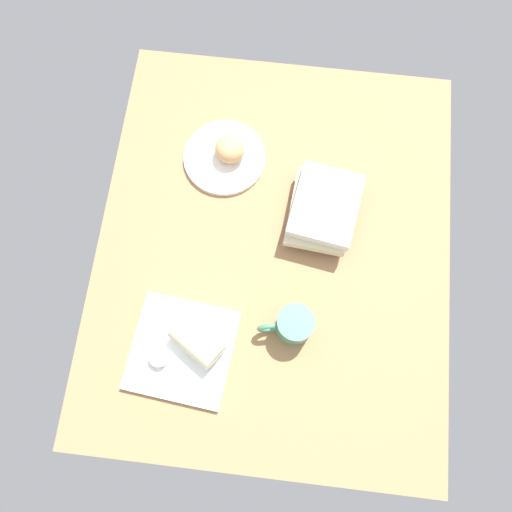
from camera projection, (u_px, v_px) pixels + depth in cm
name	position (u px, v px, depth cm)	size (l,w,h in cm)	color
dining_table	(274.00, 248.00, 129.92)	(110.00, 90.00, 4.00)	#9E754C
round_plate	(225.00, 158.00, 134.26)	(22.01, 22.01, 1.40)	white
scone_pastry	(231.00, 149.00, 130.72)	(7.90, 7.87, 6.29)	tan
square_plate	(183.00, 350.00, 119.75)	(23.79, 23.79, 1.60)	white
sauce_cup	(160.00, 358.00, 117.15)	(4.53, 4.53, 2.48)	silver
breakfast_wrap	(197.00, 341.00, 116.02)	(7.09, 7.09, 12.11)	beige
book_stack	(323.00, 210.00, 125.82)	(22.47, 18.79, 8.89)	#6B4C7A
coffee_mug	(294.00, 325.00, 117.77)	(8.82, 13.38, 8.74)	#4C8C6B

